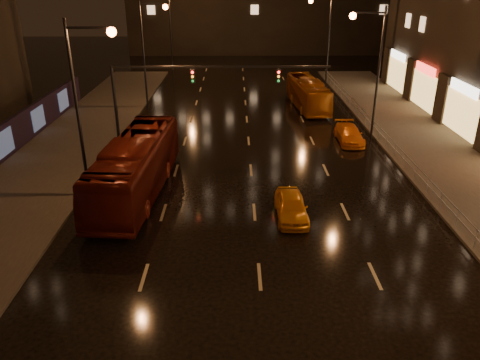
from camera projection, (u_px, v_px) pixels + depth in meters
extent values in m
plane|color=black|center=(249.00, 150.00, 34.84)|extent=(140.00, 140.00, 0.00)
cube|color=#38332D|center=(42.00, 176.00, 30.11)|extent=(7.00, 70.00, 0.15)
cube|color=#38332D|center=(459.00, 174.00, 30.35)|extent=(7.00, 70.00, 0.15)
cylinder|color=black|center=(116.00, 109.00, 33.51)|extent=(0.22, 0.22, 6.20)
cube|color=black|center=(221.00, 67.00, 32.36)|extent=(15.20, 0.14, 0.14)
cube|color=black|center=(193.00, 76.00, 32.61)|extent=(0.32, 0.18, 0.95)
cube|color=black|center=(278.00, 76.00, 32.66)|extent=(0.32, 0.18, 0.95)
sphere|color=#FF1E19|center=(192.00, 72.00, 32.38)|extent=(0.18, 0.18, 0.18)
cylinder|color=#99999E|center=(328.00, 76.00, 56.63)|extent=(0.04, 0.04, 1.00)
cube|color=#99999E|center=(396.00, 144.00, 32.66)|extent=(0.05, 56.00, 0.05)
cube|color=#99999E|center=(395.00, 150.00, 32.82)|extent=(0.05, 56.00, 0.05)
imported|color=#58140C|center=(136.00, 166.00, 27.36)|extent=(3.64, 12.24, 3.36)
imported|color=#A55210|center=(308.00, 93.00, 45.38)|extent=(3.16, 10.13, 2.78)
imported|color=orange|center=(291.00, 206.00, 24.82)|extent=(1.63, 3.98, 1.35)
imported|color=orange|center=(349.00, 134.00, 36.17)|extent=(1.81, 4.39, 1.27)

